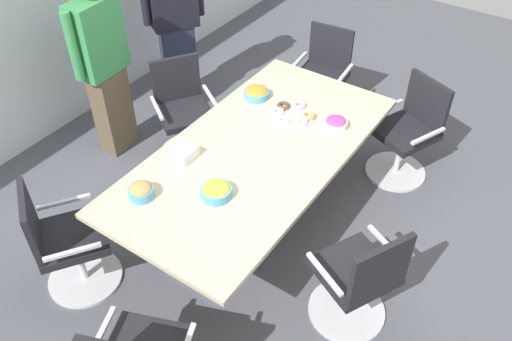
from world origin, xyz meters
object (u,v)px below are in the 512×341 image
object	(u,v)px
office_chair_1	(358,282)
person_standing_0	(103,64)
office_chair_4	(184,115)
napkin_pile	(183,153)
donut_platter	(292,114)
snack_bowl_chips_orange	(256,93)
snack_bowl_cookies	(141,191)
snack_bowl_chips_yellow	(216,191)
office_chair_5	(66,245)
conference_table	(256,163)
person_standing_1	(175,17)
office_chair_3	(322,80)
office_chair_2	(407,135)
snack_bowl_candy_mix	(336,123)

from	to	relation	value
office_chair_1	person_standing_0	distance (m)	2.80
office_chair_4	napkin_pile	xyz separation A→B (m)	(-0.76, -0.67, 0.39)
office_chair_4	donut_platter	distance (m)	1.13
snack_bowl_chips_orange	napkin_pile	distance (m)	0.94
snack_bowl_cookies	snack_bowl_chips_yellow	distance (m)	0.50
office_chair_4	office_chair_5	xyz separation A→B (m)	(-1.65, -0.32, 0.00)
conference_table	person_standing_1	world-z (taller)	person_standing_1
office_chair_4	snack_bowl_cookies	size ratio (longest dim) A/B	5.29
office_chair_4	snack_bowl_chips_yellow	size ratio (longest dim) A/B	4.32
office_chair_1	office_chair_3	bearing A→B (deg)	61.19
conference_table	person_standing_0	distance (m)	1.67
office_chair_4	office_chair_5	distance (m)	1.68
office_chair_4	person_standing_1	bearing A→B (deg)	-103.91
office_chair_3	conference_table	bearing A→B (deg)	95.06
office_chair_2	office_chair_5	size ratio (longest dim) A/B	1.00
person_standing_0	office_chair_5	bearing A→B (deg)	31.48
office_chair_3	office_chair_5	distance (m)	2.92
person_standing_0	snack_bowl_cookies	bearing A→B (deg)	52.14
snack_bowl_cookies	snack_bowl_chips_yellow	size ratio (longest dim) A/B	0.82
donut_platter	person_standing_1	bearing A→B (deg)	73.01
conference_table	snack_bowl_chips_yellow	size ratio (longest dim) A/B	11.38
office_chair_3	snack_bowl_candy_mix	size ratio (longest dim) A/B	5.02
office_chair_3	snack_bowl_chips_yellow	bearing A→B (deg)	93.67
snack_bowl_chips_orange	donut_platter	world-z (taller)	snack_bowl_chips_orange
office_chair_4	donut_platter	size ratio (longest dim) A/B	2.56
office_chair_1	snack_bowl_chips_orange	size ratio (longest dim) A/B	4.29
office_chair_2	office_chair_4	distance (m)	2.00
office_chair_5	snack_bowl_chips_yellow	size ratio (longest dim) A/B	4.32
snack_bowl_candy_mix	napkin_pile	distance (m)	1.21
donut_platter	office_chair_3	bearing A→B (deg)	15.66
snack_bowl_chips_yellow	napkin_pile	size ratio (longest dim) A/B	1.20
office_chair_1	office_chair_3	distance (m)	2.45
person_standing_0	napkin_pile	world-z (taller)	person_standing_0
office_chair_4	person_standing_1	distance (m)	1.01
office_chair_1	donut_platter	xyz separation A→B (m)	(0.91, 1.08, 0.36)
snack_bowl_cookies	office_chair_4	bearing A→B (deg)	30.08
office_chair_1	office_chair_5	xyz separation A→B (m)	(-0.86, 1.82, 0.00)
office_chair_4	person_standing_0	xyz separation A→B (m)	(-0.32, 0.58, 0.49)
snack_bowl_chips_orange	snack_bowl_cookies	size ratio (longest dim) A/B	1.23
person_standing_1	donut_platter	size ratio (longest dim) A/B	5.09
snack_bowl_cookies	conference_table	bearing A→B (deg)	-23.11
person_standing_1	office_chair_2	bearing A→B (deg)	127.19
office_chair_3	snack_bowl_chips_orange	bearing A→B (deg)	79.86
office_chair_4	person_standing_0	distance (m)	0.82
office_chair_1	snack_bowl_cookies	size ratio (longest dim) A/B	5.29
snack_bowl_chips_yellow	person_standing_1	bearing A→B (deg)	47.25
office_chair_4	person_standing_1	world-z (taller)	person_standing_1
snack_bowl_cookies	snack_bowl_chips_yellow	xyz separation A→B (m)	(0.29, -0.41, -0.01)
office_chair_4	donut_platter	world-z (taller)	office_chair_4
snack_bowl_chips_orange	snack_bowl_chips_yellow	world-z (taller)	snack_bowl_chips_yellow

